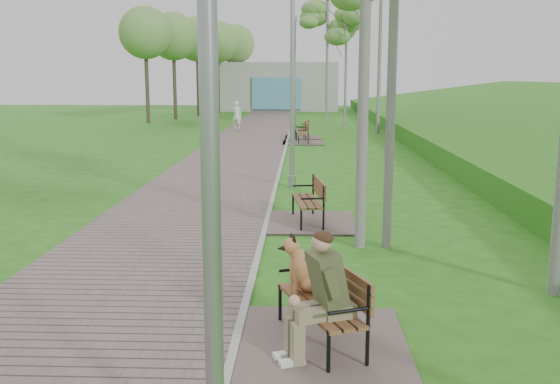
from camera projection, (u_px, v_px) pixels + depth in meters
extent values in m
cube|color=#655551|center=(241.00, 150.00, 24.53)|extent=(3.50, 67.00, 0.04)
cube|color=#999993|center=(285.00, 150.00, 24.46)|extent=(0.10, 67.00, 0.05)
cube|color=#9E9E99|center=(278.00, 87.00, 53.14)|extent=(10.00, 5.00, 4.00)
cube|color=#4E91AF|center=(277.00, 93.00, 50.67)|extent=(4.00, 0.20, 2.60)
cube|color=#655551|center=(323.00, 342.00, 6.85)|extent=(1.82, 2.02, 0.04)
cube|color=brown|center=(319.00, 305.00, 6.78)|extent=(0.98, 1.58, 0.04)
cube|color=brown|center=(340.00, 278.00, 6.81)|extent=(0.60, 1.42, 0.33)
cube|color=#655551|center=(309.00, 222.00, 12.46)|extent=(1.81, 2.02, 0.04)
cube|color=brown|center=(307.00, 201.00, 12.38)|extent=(0.64, 1.56, 0.04)
cube|color=brown|center=(319.00, 188.00, 12.35)|extent=(0.23, 1.50, 0.33)
cube|color=#655551|center=(303.00, 143.00, 27.29)|extent=(1.76, 1.96, 0.04)
cube|color=brown|center=(302.00, 133.00, 27.21)|extent=(0.55, 1.50, 0.04)
cube|color=brown|center=(307.00, 127.00, 27.17)|extent=(0.15, 1.47, 0.32)
cube|color=#655551|center=(303.00, 137.00, 29.61)|extent=(1.68, 1.87, 0.04)
cube|color=brown|center=(302.00, 129.00, 29.54)|extent=(0.65, 1.45, 0.04)
cube|color=brown|center=(307.00, 124.00, 29.44)|extent=(0.27, 1.39, 0.31)
cylinder|color=gray|center=(209.00, 87.00, 4.19)|extent=(0.14, 0.14, 5.67)
cylinder|color=gray|center=(292.00, 181.00, 16.50)|extent=(0.20, 0.20, 0.31)
cylinder|color=gray|center=(292.00, 90.00, 16.06)|extent=(0.12, 0.12, 5.09)
cylinder|color=gray|center=(294.00, 135.00, 29.22)|extent=(0.22, 0.22, 0.32)
cylinder|color=gray|center=(294.00, 80.00, 28.76)|extent=(0.13, 0.13, 5.39)
cylinder|color=gray|center=(295.00, 19.00, 28.25)|extent=(0.19, 0.19, 0.27)
imported|color=white|center=(237.00, 115.00, 34.29)|extent=(0.67, 0.57, 1.55)
cylinder|color=silver|center=(394.00, 3.00, 10.00)|extent=(0.16, 0.16, 8.11)
cylinder|color=silver|center=(366.00, 37.00, 27.22)|extent=(0.18, 0.18, 9.15)
cylinder|color=silver|center=(380.00, 27.00, 31.00)|extent=(0.20, 0.20, 10.63)
cylinder|color=silver|center=(346.00, 62.00, 34.27)|extent=(0.17, 0.17, 7.34)
ellipsoid|color=#6B9A4A|center=(347.00, 18.00, 33.84)|extent=(2.47, 2.47, 3.23)
cylinder|color=silver|center=(327.00, 54.00, 38.48)|extent=(0.20, 0.20, 8.41)
ellipsoid|color=#6B9A4A|center=(328.00, 9.00, 37.99)|extent=(2.83, 2.83, 3.70)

